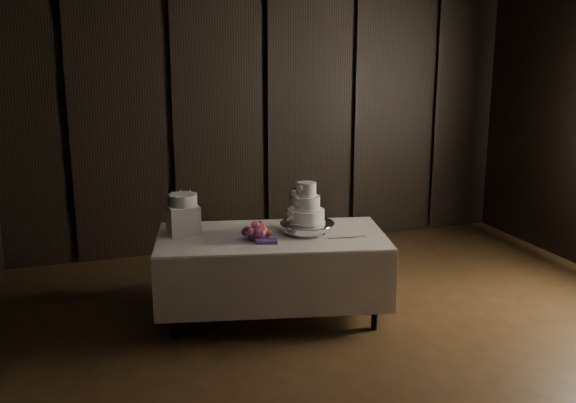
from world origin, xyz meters
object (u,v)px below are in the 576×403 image
Objects in this scene: cake_stand at (307,228)px; bouquet at (257,232)px; wedding_cake at (305,208)px; box_pedestal at (183,219)px; display_table at (272,272)px; small_cake at (183,200)px.

cake_stand is 0.49m from bouquet.
box_pedestal is (-1.01, 0.35, -0.11)m from wedding_cake.
wedding_cake reaches higher than display_table.
small_cake is at bearing 144.24° from bouquet.
display_table is at bearing 175.07° from cake_stand.
small_cake is (-0.56, 0.40, 0.24)m from bouquet.
bouquet is at bearing -177.49° from wedding_cake.
display_table is 0.91m from box_pedestal.
wedding_cake is (0.29, -0.04, 0.58)m from display_table.
bouquet reaches higher than cake_stand.
box_pedestal reaches higher than display_table.
small_cake reaches higher than box_pedestal.
small_cake reaches higher than cake_stand.
wedding_cake is at bearing -19.16° from small_cake.
cake_stand is at bearing -17.94° from box_pedestal.
bouquet is (-0.16, -0.09, 0.41)m from display_table.
wedding_cake is 1.44× the size of small_cake.
small_cake is (-0.72, 0.31, 0.64)m from display_table.
display_table is 0.50m from cake_stand.
wedding_cake is 1.07m from box_pedestal.
box_pedestal is 0.18m from small_cake.
box_pedestal is 1.03× the size of small_cake.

